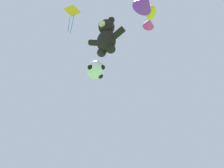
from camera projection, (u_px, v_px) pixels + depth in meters
name	position (u px, v px, depth m)	size (l,w,h in m)	color
teddy_bear_kite	(106.00, 37.00, 12.06)	(2.10, 0.92, 2.13)	black
soccer_ball_kite	(96.00, 70.00, 11.31)	(0.93, 0.93, 0.86)	white
fish_kite_goldfin	(150.00, 18.00, 12.39)	(1.22, 1.47, 0.59)	yellow
diamond_kite	(72.00, 13.00, 15.74)	(0.76, 0.88, 2.59)	yellow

